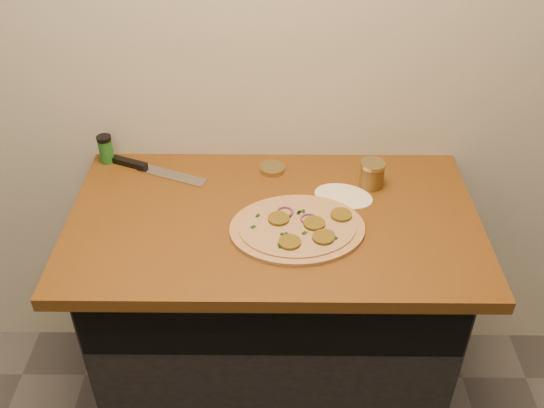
{
  "coord_description": "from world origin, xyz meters",
  "views": [
    {
      "loc": [
        0.01,
        0.02,
        1.99
      ],
      "look_at": [
        -0.0,
        1.41,
        0.95
      ],
      "focal_mm": 40.0,
      "sensor_mm": 36.0,
      "label": 1
    }
  ],
  "objects_px": {
    "chefs_knife": "(149,169)",
    "salsa_jar": "(372,174)",
    "pizza": "(298,228)",
    "spice_shaker": "(106,149)"
  },
  "relations": [
    {
      "from": "chefs_knife",
      "to": "salsa_jar",
      "type": "bearing_deg",
      "value": -6.33
    },
    {
      "from": "pizza",
      "to": "chefs_knife",
      "type": "relative_size",
      "value": 1.25
    },
    {
      "from": "salsa_jar",
      "to": "spice_shaker",
      "type": "relative_size",
      "value": 0.89
    },
    {
      "from": "chefs_knife",
      "to": "spice_shaker",
      "type": "height_order",
      "value": "spice_shaker"
    },
    {
      "from": "chefs_knife",
      "to": "spice_shaker",
      "type": "bearing_deg",
      "value": 160.13
    },
    {
      "from": "chefs_knife",
      "to": "salsa_jar",
      "type": "distance_m",
      "value": 0.71
    },
    {
      "from": "salsa_jar",
      "to": "spice_shaker",
      "type": "distance_m",
      "value": 0.86
    },
    {
      "from": "pizza",
      "to": "salsa_jar",
      "type": "relative_size",
      "value": 4.9
    },
    {
      "from": "spice_shaker",
      "to": "salsa_jar",
      "type": "bearing_deg",
      "value": -8.74
    },
    {
      "from": "pizza",
      "to": "chefs_knife",
      "type": "bearing_deg",
      "value": 147.53
    }
  ]
}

